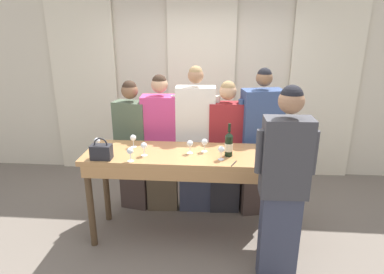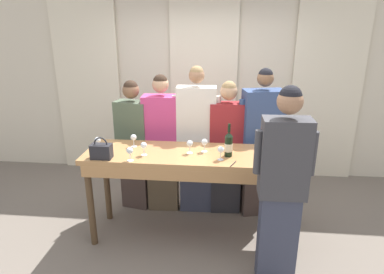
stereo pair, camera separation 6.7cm
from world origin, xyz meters
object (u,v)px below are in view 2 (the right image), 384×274
wine_glass_center_left (288,143)px  guest_cream_sweater (196,141)px  guest_striped_shirt (227,147)px  wine_glass_center_right (204,143)px  wine_bottle (229,144)px  host_pouring (282,187)px  wine_glass_front_mid (144,146)px  guest_pink_top (162,144)px  guest_olive_jacket (134,145)px  wine_glass_front_left (130,151)px  tasting_bar (191,165)px  wine_glass_front_right (286,153)px  wine_glass_back_right (190,144)px  guest_navy_coat (261,144)px  wine_glass_back_mid (221,150)px  handbag (101,151)px  wine_glass_back_left (134,138)px  wine_glass_center_mid (98,141)px

wine_glass_center_left → guest_cream_sweater: 1.11m
guest_striped_shirt → wine_glass_center_right: bearing=-113.7°
wine_bottle → host_pouring: bearing=-49.5°
wine_glass_front_mid → guest_pink_top: (0.05, 0.70, -0.23)m
wine_bottle → guest_olive_jacket: bearing=151.0°
wine_glass_front_left → wine_glass_center_right: same height
guest_olive_jacket → wine_glass_front_left: bearing=-76.8°
tasting_bar → wine_glass_center_left: (0.99, 0.14, 0.22)m
wine_glass_front_right → guest_striped_shirt: guest_striped_shirt is taller
wine_glass_back_right → guest_navy_coat: 1.00m
wine_glass_front_mid → host_pouring: bearing=-20.0°
wine_glass_front_right → guest_olive_jacket: 1.88m
wine_glass_back_right → guest_olive_jacket: guest_olive_jacket is taller
wine_glass_front_left → wine_glass_back_mid: same height
handbag → guest_striped_shirt: size_ratio=0.13×
guest_navy_coat → wine_glass_front_right: bearing=-78.6°
handbag → guest_pink_top: guest_pink_top is taller
wine_glass_center_right → guest_cream_sweater: bearing=103.7°
wine_glass_center_left → guest_navy_coat: (-0.22, 0.46, -0.19)m
wine_glass_back_left → host_pouring: host_pouring is taller
wine_glass_front_mid → wine_glass_center_mid: bearing=168.9°
handbag → wine_glass_center_left: 1.89m
tasting_bar → wine_glass_center_right: bearing=26.9°
handbag → host_pouring: size_ratio=0.12×
wine_glass_front_mid → guest_navy_coat: 1.44m
guest_striped_shirt → host_pouring: host_pouring is taller
wine_glass_back_mid → guest_olive_jacket: guest_olive_jacket is taller
wine_glass_center_left → guest_striped_shirt: bearing=143.1°
wine_glass_back_left → wine_glass_center_left: bearing=0.2°
wine_glass_front_mid → wine_glass_center_right: same height
wine_glass_back_right → guest_navy_coat: guest_navy_coat is taller
guest_pink_top → wine_glass_center_mid: bearing=-133.8°
wine_bottle → wine_glass_front_right: bearing=-13.3°
guest_pink_top → wine_glass_back_left: bearing=-115.1°
guest_navy_coat → guest_pink_top: bearing=180.0°
guest_olive_jacket → guest_navy_coat: (1.54, 0.00, 0.06)m
wine_glass_center_left → tasting_bar: bearing=-171.7°
wine_glass_back_mid → guest_navy_coat: (0.46, 0.74, -0.19)m
wine_glass_back_mid → guest_pink_top: 1.06m
wine_glass_front_mid → wine_glass_center_right: size_ratio=1.00×
handbag → wine_glass_front_left: bearing=-6.3°
host_pouring → wine_glass_front_right: bearing=78.6°
tasting_bar → wine_glass_back_right: wine_glass_back_right is taller
handbag → guest_striped_shirt: (1.24, 0.82, -0.22)m
tasting_bar → guest_navy_coat: guest_navy_coat is taller
tasting_bar → guest_pink_top: guest_pink_top is taller
wine_glass_center_mid → wine_glass_back_left: (0.35, 0.13, -0.00)m
wine_bottle → wine_glass_back_mid: bearing=-125.6°
guest_olive_jacket → guest_navy_coat: bearing=0.0°
tasting_bar → handbag: size_ratio=10.03×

